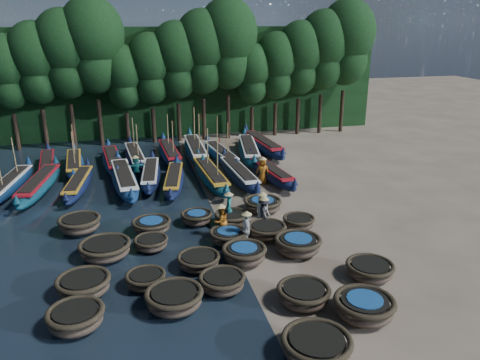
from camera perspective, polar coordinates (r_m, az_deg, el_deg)
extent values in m
plane|color=gray|center=(25.02, -2.07, -6.12)|extent=(120.00, 120.00, 0.00)
cube|color=black|center=(46.27, -8.26, 11.81)|extent=(40.00, 3.00, 10.00)
ellipsoid|color=brown|center=(16.56, 9.30, -19.59)|extent=(2.46, 2.46, 0.69)
torus|color=#383021|center=(16.36, 9.36, -18.69)|extent=(2.39, 2.39, 0.21)
cylinder|color=black|center=(16.34, 9.37, -18.57)|extent=(1.83, 1.83, 0.06)
ellipsoid|color=brown|center=(18.66, 14.87, -14.99)|extent=(2.16, 2.16, 0.75)
torus|color=#383021|center=(18.47, 14.97, -14.08)|extent=(2.32, 2.32, 0.23)
cylinder|color=black|center=(18.44, 14.98, -13.96)|extent=(1.76, 1.76, 0.07)
cylinder|color=#194A8B|center=(18.42, 14.99, -13.84)|extent=(1.35, 1.35, 0.05)
ellipsoid|color=brown|center=(18.52, -19.35, -15.82)|extent=(2.21, 2.21, 0.73)
torus|color=#383021|center=(18.33, -19.47, -14.94)|extent=(2.10, 2.10, 0.22)
cylinder|color=black|center=(18.31, -19.48, -14.82)|extent=(1.58, 1.58, 0.07)
ellipsoid|color=brown|center=(18.73, -8.01, -14.38)|extent=(2.70, 2.70, 0.73)
torus|color=#383021|center=(18.54, -8.06, -13.50)|extent=(2.28, 2.28, 0.22)
cylinder|color=black|center=(18.52, -8.06, -13.39)|extent=(1.73, 1.73, 0.07)
ellipsoid|color=brown|center=(19.68, -2.19, -12.54)|extent=(1.93, 1.93, 0.65)
torus|color=#383021|center=(19.52, -2.20, -11.77)|extent=(1.96, 1.96, 0.20)
cylinder|color=black|center=(19.50, -2.20, -11.68)|extent=(1.48, 1.48, 0.06)
ellipsoid|color=brown|center=(19.04, 7.74, -13.87)|extent=(2.16, 2.16, 0.67)
torus|color=#383021|center=(18.87, 7.78, -13.07)|extent=(2.15, 2.15, 0.20)
cylinder|color=black|center=(18.85, 7.79, -12.97)|extent=(1.63, 1.63, 0.06)
ellipsoid|color=brown|center=(21.33, 15.52, -10.65)|extent=(2.31, 2.31, 0.62)
torus|color=#383021|center=(21.20, 15.59, -9.97)|extent=(2.10, 2.10, 0.19)
cylinder|color=black|center=(21.18, 15.60, -9.88)|extent=(1.61, 1.61, 0.06)
ellipsoid|color=brown|center=(20.40, -18.50, -12.27)|extent=(2.50, 2.50, 0.72)
torus|color=#383021|center=(20.23, -18.60, -11.45)|extent=(2.23, 2.23, 0.22)
cylinder|color=black|center=(20.21, -18.61, -11.35)|extent=(1.69, 1.69, 0.07)
ellipsoid|color=brown|center=(20.28, -11.40, -11.99)|extent=(2.03, 2.03, 0.60)
torus|color=#383021|center=(20.13, -11.45, -11.31)|extent=(1.71, 1.71, 0.18)
cylinder|color=black|center=(20.12, -11.46, -11.22)|extent=(1.28, 1.28, 0.05)
ellipsoid|color=brown|center=(21.35, -5.05, -9.98)|extent=(2.12, 2.12, 0.59)
torus|color=#383021|center=(21.22, -5.08, -9.32)|extent=(1.95, 1.95, 0.18)
cylinder|color=black|center=(21.20, -5.08, -9.24)|extent=(1.49, 1.49, 0.05)
ellipsoid|color=brown|center=(21.66, 0.52, -9.24)|extent=(2.23, 2.23, 0.73)
torus|color=#383021|center=(21.50, 0.52, -8.43)|extent=(2.08, 2.08, 0.22)
cylinder|color=black|center=(21.48, 0.52, -8.32)|extent=(1.56, 1.56, 0.07)
cylinder|color=#194A8B|center=(21.46, 0.52, -8.22)|extent=(1.20, 1.20, 0.04)
ellipsoid|color=brown|center=(22.62, 7.07, -8.06)|extent=(2.75, 2.75, 0.76)
torus|color=#383021|center=(22.46, 7.10, -7.25)|extent=(2.27, 2.27, 0.23)
cylinder|color=black|center=(22.44, 7.11, -7.14)|extent=(1.71, 1.71, 0.07)
cylinder|color=#194A8B|center=(22.42, 7.11, -7.04)|extent=(1.32, 1.32, 0.05)
ellipsoid|color=brown|center=(23.00, -16.11, -8.30)|extent=(2.42, 2.42, 0.71)
torus|color=#383021|center=(22.86, -16.19, -7.56)|extent=(2.44, 2.44, 0.22)
cylinder|color=black|center=(22.84, -16.20, -7.46)|extent=(1.87, 1.87, 0.06)
ellipsoid|color=brown|center=(23.28, -10.78, -7.72)|extent=(2.03, 2.03, 0.56)
torus|color=#383021|center=(23.16, -10.82, -7.14)|extent=(1.68, 1.68, 0.17)
cylinder|color=black|center=(23.15, -10.83, -7.06)|extent=(1.27, 1.27, 0.05)
ellipsoid|color=brown|center=(23.42, -1.42, -7.06)|extent=(1.91, 1.91, 0.66)
torus|color=#383021|center=(23.29, -1.43, -6.37)|extent=(1.93, 1.93, 0.20)
cylinder|color=black|center=(23.27, -1.43, -6.29)|extent=(1.45, 1.45, 0.06)
cylinder|color=#194A8B|center=(23.25, -1.43, -6.20)|extent=(1.12, 1.12, 0.04)
ellipsoid|color=brown|center=(24.09, 3.27, -6.33)|extent=(2.36, 2.36, 0.64)
torus|color=#383021|center=(23.96, 3.29, -5.68)|extent=(2.03, 2.03, 0.19)
cylinder|color=black|center=(23.95, 3.29, -5.59)|extent=(1.54, 1.54, 0.06)
ellipsoid|color=brown|center=(25.27, 7.16, -5.26)|extent=(1.89, 1.89, 0.60)
torus|color=#383021|center=(25.15, 7.19, -4.67)|extent=(1.74, 1.74, 0.18)
cylinder|color=black|center=(25.14, 7.19, -4.59)|extent=(1.31, 1.31, 0.05)
ellipsoid|color=brown|center=(26.02, -18.94, -5.28)|extent=(2.59, 2.59, 0.75)
torus|color=#383021|center=(25.88, -19.02, -4.57)|extent=(2.22, 2.22, 0.23)
cylinder|color=black|center=(25.86, -19.03, -4.47)|extent=(1.67, 1.67, 0.07)
ellipsoid|color=brown|center=(25.03, -10.72, -5.65)|extent=(2.46, 2.46, 0.64)
torus|color=#383021|center=(24.91, -10.76, -5.02)|extent=(2.06, 2.06, 0.19)
cylinder|color=black|center=(24.90, -10.77, -4.94)|extent=(1.57, 1.57, 0.06)
cylinder|color=#194A8B|center=(24.88, -10.77, -4.86)|extent=(1.21, 1.21, 0.04)
ellipsoid|color=brown|center=(25.71, -5.29, -4.74)|extent=(1.62, 1.62, 0.60)
torus|color=#383021|center=(25.60, -5.31, -4.16)|extent=(1.76, 1.76, 0.18)
cylinder|color=black|center=(25.58, -5.31, -4.09)|extent=(1.32, 1.32, 0.05)
cylinder|color=#194A8B|center=(25.57, -5.32, -4.01)|extent=(1.02, 1.02, 0.04)
ellipsoid|color=brown|center=(25.44, -1.01, -4.87)|extent=(2.22, 2.22, 0.65)
torus|color=#383021|center=(25.31, -1.01, -4.23)|extent=(1.89, 1.89, 0.20)
cylinder|color=black|center=(25.30, -1.01, -4.15)|extent=(1.42, 1.42, 0.06)
ellipsoid|color=brown|center=(27.27, 2.77, -3.19)|extent=(2.11, 2.11, 0.66)
torus|color=#383021|center=(27.15, 2.78, -2.58)|extent=(2.23, 2.23, 0.20)
cylinder|color=black|center=(27.14, 2.78, -2.50)|extent=(1.70, 1.70, 0.06)
cylinder|color=#194A8B|center=(27.12, 2.78, -2.42)|extent=(1.31, 1.31, 0.04)
ellipsoid|color=navy|center=(33.62, -26.19, -0.58)|extent=(2.47, 7.82, 0.96)
cone|color=navy|center=(36.81, -24.41, 2.28)|extent=(0.42, 0.42, 0.58)
cube|color=white|center=(33.50, -26.29, 0.07)|extent=(1.85, 6.05, 0.12)
cube|color=black|center=(33.47, -26.31, 0.20)|extent=(1.49, 5.25, 0.10)
cylinder|color=#997F4C|center=(34.19, -25.78, 2.50)|extent=(0.07, 0.23, 2.69)
ellipsoid|color=#0E3750|center=(32.70, -23.27, -0.62)|extent=(2.62, 8.22, 1.01)
cone|color=#0E3750|center=(36.11, -21.62, 2.45)|extent=(0.45, 0.45, 0.61)
cone|color=#0E3750|center=(29.00, -25.64, -2.09)|extent=(0.45, 0.45, 0.51)
cube|color=#A6141F|center=(32.57, -23.36, 0.08)|extent=(1.96, 6.36, 0.12)
cube|color=black|center=(32.54, -23.38, 0.22)|extent=(1.57, 5.52, 0.10)
ellipsoid|color=#0F133A|center=(32.16, -19.09, -0.53)|extent=(2.11, 7.25, 0.89)
cone|color=#0F133A|center=(35.25, -18.11, 2.24)|extent=(0.39, 0.39, 0.54)
cone|color=#0F133A|center=(28.79, -20.51, -1.82)|extent=(0.39, 0.39, 0.45)
cube|color=gold|center=(32.05, -19.16, 0.11)|extent=(1.57, 5.61, 0.11)
cube|color=black|center=(32.03, -19.17, 0.23)|extent=(1.25, 4.87, 0.09)
ellipsoid|color=navy|center=(31.89, -13.92, -0.01)|extent=(2.36, 8.69, 1.07)
cone|color=navy|center=(35.69, -14.72, 3.11)|extent=(0.47, 0.47, 0.64)
cone|color=navy|center=(27.75, -13.10, -1.41)|extent=(0.47, 0.47, 0.54)
cube|color=white|center=(31.76, -13.98, 0.76)|extent=(1.76, 6.73, 0.13)
cube|color=black|center=(31.73, -13.99, 0.90)|extent=(1.39, 5.84, 0.11)
ellipsoid|color=#0F133A|center=(32.72, -10.83, 0.56)|extent=(2.08, 7.51, 0.93)
cone|color=#0F133A|center=(36.00, -10.66, 3.27)|extent=(0.41, 0.41, 0.56)
cone|color=#0F133A|center=(29.12, -11.18, -0.62)|extent=(0.41, 0.41, 0.46)
cube|color=white|center=(32.60, -10.88, 1.21)|extent=(1.55, 5.81, 0.11)
cube|color=black|center=(32.58, -10.88, 1.33)|extent=(1.23, 5.05, 0.09)
ellipsoid|color=#0F133A|center=(31.46, -8.05, -0.06)|extent=(2.50, 7.34, 0.90)
cone|color=#0F133A|center=(34.64, -7.73, 2.76)|extent=(0.40, 0.40, 0.54)
cone|color=#0F133A|center=(27.97, -8.54, -1.35)|extent=(0.40, 0.40, 0.45)
cube|color=gold|center=(31.34, -8.08, 0.60)|extent=(1.88, 5.68, 0.11)
cube|color=black|center=(31.32, -8.08, 0.73)|extent=(1.52, 4.92, 0.09)
ellipsoid|color=#0E3750|center=(31.80, -3.59, 0.43)|extent=(1.93, 8.30, 1.03)
cone|color=#0E3750|center=(35.35, -5.14, 3.43)|extent=(0.45, 0.45, 0.62)
cone|color=#0E3750|center=(27.92, -1.69, -0.88)|extent=(0.45, 0.45, 0.51)
cube|color=gold|center=(31.66, -3.61, 1.17)|extent=(1.43, 6.43, 0.12)
cube|color=black|center=(31.64, -3.61, 1.31)|extent=(1.11, 5.59, 0.10)
cylinder|color=#997F4C|center=(32.50, -3.99, 3.86)|extent=(0.07, 0.24, 2.88)
cylinder|color=#997F4C|center=(29.90, -2.77, 2.54)|extent=(0.07, 0.24, 2.88)
plane|color=red|center=(29.60, -2.52, 4.89)|extent=(0.00, 0.36, 0.36)
ellipsoid|color=#0F133A|center=(32.14, -0.12, 0.63)|extent=(1.89, 8.03, 0.99)
cone|color=#0F133A|center=(35.52, -1.95, 3.51)|extent=(0.44, 0.44, 0.60)
cone|color=#0F133A|center=(28.46, 2.17, -0.57)|extent=(0.44, 0.44, 0.50)
cube|color=white|center=(32.01, -0.12, 1.34)|extent=(1.40, 6.22, 0.12)
cube|color=black|center=(31.99, -0.12, 1.48)|extent=(1.09, 5.41, 0.10)
ellipsoid|color=#0F133A|center=(32.66, 3.72, 0.85)|extent=(2.26, 7.72, 0.95)
cone|color=#0F133A|center=(35.74, 1.30, 3.53)|extent=(0.42, 0.42, 0.57)
cone|color=#0F133A|center=(29.32, 6.71, -0.20)|extent=(0.42, 0.42, 0.48)
cube|color=#A6141F|center=(32.53, 3.73, 1.52)|extent=(1.69, 5.97, 0.11)
cube|color=black|center=(32.51, 3.74, 1.65)|extent=(1.35, 5.19, 0.10)
ellipsoid|color=#0F133A|center=(37.49, -22.41, 1.78)|extent=(2.08, 7.27, 0.90)
cone|color=#0F133A|center=(40.72, -22.41, 3.91)|extent=(0.39, 0.39, 0.54)
cone|color=#0F133A|center=(33.99, -22.64, 1.02)|extent=(0.39, 0.39, 0.45)
cube|color=#A6141F|center=(37.39, -22.48, 2.33)|extent=(1.55, 5.63, 0.11)
cube|color=black|center=(37.37, -22.49, 2.43)|extent=(1.23, 4.89, 0.09)
ellipsoid|color=navy|center=(36.62, -19.54, 1.78)|extent=(1.94, 7.57, 0.94)
cone|color=navy|center=(39.99, -19.62, 4.06)|extent=(0.41, 0.41, 0.56)
cone|color=navy|center=(32.96, -19.66, 0.94)|extent=(0.41, 0.41, 0.47)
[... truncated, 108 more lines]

